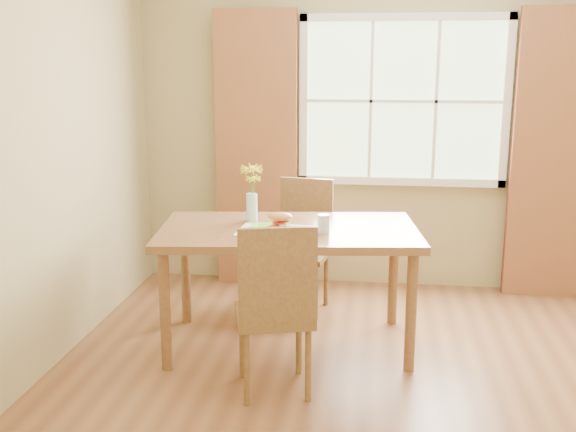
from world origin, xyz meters
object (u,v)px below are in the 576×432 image
(dining_table, at_px, (289,240))
(chair_far, at_px, (303,239))
(croissant_sandwich, at_px, (280,222))
(flower_vase, at_px, (252,187))
(chair_near, at_px, (276,304))
(water_glass, at_px, (324,224))

(dining_table, relative_size, chair_far, 1.77)
(dining_table, distance_m, chair_far, 0.72)
(croissant_sandwich, relative_size, flower_vase, 0.44)
(chair_near, height_order, water_glass, chair_near)
(chair_near, relative_size, chair_far, 1.03)
(chair_far, bearing_deg, water_glass, -66.33)
(dining_table, relative_size, water_glass, 15.35)
(chair_near, relative_size, croissant_sandwich, 6.00)
(chair_far, distance_m, flower_vase, 0.78)
(croissant_sandwich, bearing_deg, flower_vase, 119.73)
(dining_table, bearing_deg, flower_vase, 143.19)
(chair_near, bearing_deg, dining_table, 76.39)
(chair_far, bearing_deg, flower_vase, -107.75)
(dining_table, distance_m, water_glass, 0.28)
(chair_near, distance_m, croissant_sandwich, 0.64)
(flower_vase, bearing_deg, croissant_sandwich, -53.12)
(water_glass, xyz_separation_m, flower_vase, (-0.49, 0.24, 0.17))
(chair_near, bearing_deg, croissant_sandwich, 80.22)
(dining_table, bearing_deg, chair_near, -95.02)
(chair_near, height_order, flower_vase, flower_vase)
(croissant_sandwich, height_order, flower_vase, flower_vase)
(chair_near, relative_size, water_glass, 8.87)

